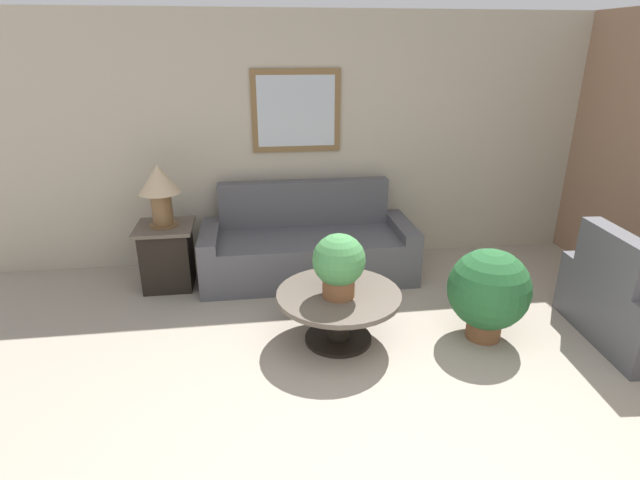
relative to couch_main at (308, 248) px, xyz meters
The scene contains 7 objects.
wall_back 1.20m from the couch_main, 53.30° to the left, with size 7.38×0.09×2.60m.
couch_main is the anchor object (origin of this frame).
coffee_table 1.29m from the couch_main, 85.39° to the right, with size 0.99×0.99×0.43m.
side_table 1.40m from the couch_main, behind, with size 0.54×0.54×0.64m.
table_lamp 1.58m from the couch_main, behind, with size 0.39×0.39×0.60m.
potted_plant_on_table 1.40m from the couch_main, 86.09° to the right, with size 0.41×0.41×0.51m.
potted_plant_floor 1.92m from the couch_main, 47.20° to the right, with size 0.66×0.66×0.77m.
Camera 1 is at (-0.92, -1.95, 2.26)m, focal length 28.00 mm.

